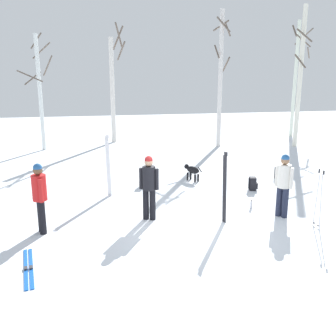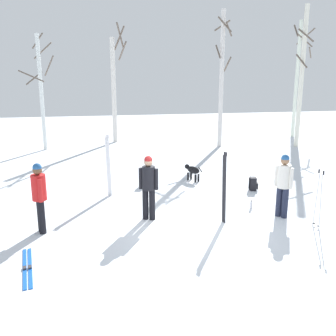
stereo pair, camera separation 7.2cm
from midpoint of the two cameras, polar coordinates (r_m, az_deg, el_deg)
The scene contains 18 objects.
ground_plane at distance 9.25m, azimuth 3.76°, elevation -9.48°, with size 60.00×60.00×0.00m, color white.
person_0 at distance 10.21m, azimuth 17.62°, elevation -2.04°, with size 0.34×0.46×1.72m.
person_1 at distance 9.26m, azimuth -19.08°, elevation -3.74°, with size 0.34×0.51×1.72m.
person_2 at distance 9.57m, azimuth -2.81°, elevation -2.43°, with size 0.48×0.34×1.72m.
dog at distance 13.45m, azimuth 3.96°, elevation -0.36°, with size 0.48×0.82×0.57m.
ski_pair_planted_0 at distance 9.50m, azimuth 8.89°, elevation -3.07°, with size 0.07×0.18×1.86m.
ski_pair_planted_2 at distance 11.70m, azimuth -9.04°, elevation 0.33°, with size 0.16×0.10×1.95m.
ski_pair_lying_0 at distance 8.00m, azimuth -20.67°, elevation -14.16°, with size 0.42×1.71×0.05m.
ski_poles_0 at distance 9.83m, azimuth 22.48°, elevation -4.21°, with size 0.07×0.28×1.48m.
backpack_0 at distance 12.63m, azimuth 13.19°, elevation -2.42°, with size 0.33×0.30×0.44m.
backpack_1 at distance 14.31m, azimuth 17.02°, elevation -0.79°, with size 0.33×0.31×0.44m.
backpack_2 at distance 12.85m, azimuth -3.39°, elevation -1.81°, with size 0.33×0.31×0.44m.
water_bottle_0 at distance 10.89m, azimuth 12.93°, elevation -5.53°, with size 0.07×0.07×0.25m.
birch_tree_1 at distance 20.24m, azimuth -18.94°, elevation 11.34°, with size 1.75×1.75×5.89m.
birch_tree_2 at distance 21.81m, azimuth -8.21°, elevation 12.30°, with size 0.91×1.45×6.60m.
birch_tree_3 at distance 20.31m, azimuth 8.40°, elevation 13.70°, with size 0.94×1.04×7.11m.
birch_tree_4 at distance 21.28m, azimuth 20.03°, elevation 13.16°, with size 0.87×1.18×7.34m.
birch_tree_5 at distance 25.02m, azimuth 19.44°, elevation 13.02°, with size 1.49×1.78×7.11m.
Camera 2 is at (-2.39, -8.17, 3.62)m, focal length 39.41 mm.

